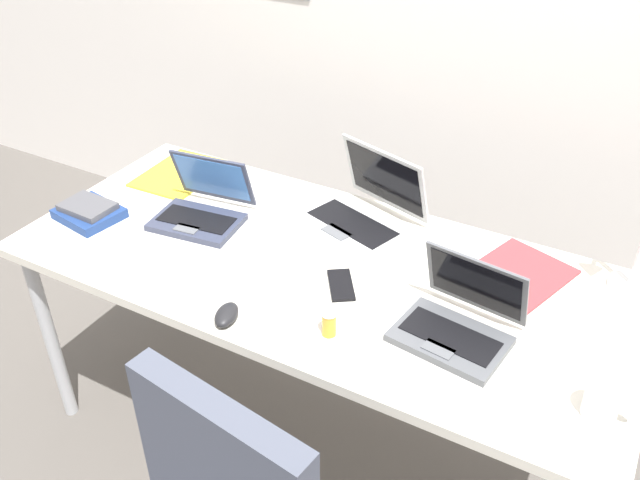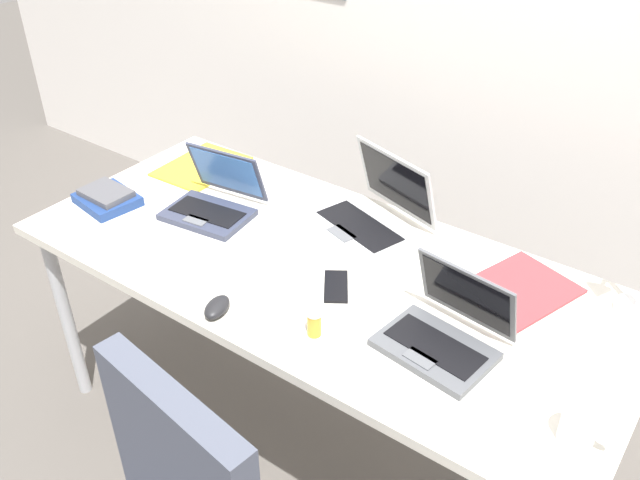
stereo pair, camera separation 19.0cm
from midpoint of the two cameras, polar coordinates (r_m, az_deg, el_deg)
ground_plane at (r=2.46m, az=2.31°, el=-16.17°), size 12.00×12.00×0.00m
desk at (r=1.98m, az=2.75°, el=-3.38°), size 1.80×0.80×0.74m
laptop_near_lamp at (r=2.09m, az=6.93°, el=2.09°), size 0.39×0.37×0.23m
laptop_center at (r=2.17m, az=-6.50°, el=3.20°), size 0.29×0.28×0.19m
laptop_back_right at (r=1.70m, az=13.66°, el=-7.67°), size 0.30×0.28×0.20m
computer_mouse at (r=1.77m, az=-5.64°, el=-5.76°), size 0.08×0.11×0.03m
cell_phone at (r=1.85m, az=4.30°, el=-4.02°), size 0.13×0.15×0.01m
pill_bottle at (r=1.68m, az=2.77°, el=-7.01°), size 0.04×0.04×0.08m
book_stack at (r=2.29m, az=-15.27°, el=3.38°), size 0.21×0.19×0.05m
paper_folder_back_left at (r=2.47m, az=-7.78°, el=6.11°), size 0.24×0.32×0.01m
paper_folder_by_keyboard at (r=1.94m, az=18.95°, el=-4.17°), size 0.32×0.37×0.01m
coffee_mug at (r=1.58m, az=24.43°, el=-14.24°), size 0.11×0.08×0.09m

